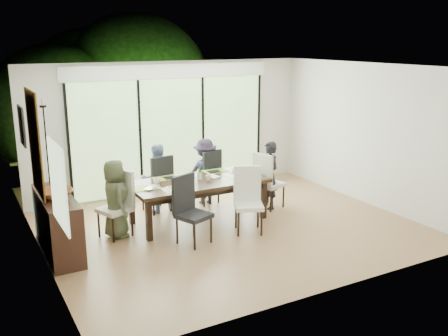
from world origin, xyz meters
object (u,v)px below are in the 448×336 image
chair_far_right (205,176)px  vase (199,176)px  person_far_right (205,171)px  cup_a (157,181)px  chair_far_left (156,183)px  person_left_end (115,199)px  laptop (154,188)px  table_top (198,182)px  chair_right_end (270,180)px  chair_near_right (249,201)px  chair_near_left (194,210)px  chair_left_end (114,205)px  cup_b (208,178)px  sideboard (58,224)px  person_right_end (269,175)px  cup_c (235,171)px  bowl (56,193)px  person_far_left (157,178)px

chair_far_right → vase: chair_far_right is taller
person_far_right → vase: bearing=68.2°
person_far_right → cup_a: (-1.25, -0.68, 0.15)m
chair_far_left → cup_a: (-0.25, -0.70, 0.25)m
person_left_end → laptop: 0.65m
table_top → chair_right_end: chair_right_end is taller
chair_near_right → chair_near_left: bearing=-156.0°
chair_left_end → table_top: bearing=69.1°
chair_far_right → cup_b: chair_far_right is taller
chair_far_left → sideboard: (-1.98, -1.05, -0.10)m
person_left_end → chair_far_right: bearing=-67.4°
cup_a → person_right_end: bearing=-3.9°
chair_near_right → sideboard: size_ratio=0.68×
cup_b → person_far_right: bearing=66.7°
chair_far_right → person_left_end: size_ratio=0.85×
sideboard → chair_near_left: bearing=-19.1°
laptop → cup_c: 1.66m
person_right_end → chair_right_end: bearing=91.8°
laptop → cup_a: 0.29m
person_right_end → cup_c: (-0.68, 0.10, 0.15)m
table_top → bowl: size_ratio=5.00×
bowl → sideboard: bearing=90.0°
chair_far_right → cup_c: bearing=92.8°
cup_a → bowl: size_ratio=0.26×
chair_far_right → person_left_end: person_left_end is taller
table_top → bowl: (-2.43, -0.30, 0.24)m
chair_left_end → person_far_left: bearing=107.4°
bowl → cup_a: bearing=14.7°
chair_near_left → person_far_left: (0.05, 1.70, 0.09)m
cup_b → chair_left_end: bearing=176.5°
laptop → cup_a: (0.15, 0.25, 0.03)m
person_far_left → table_top: bearing=114.5°
table_top → person_far_right: size_ratio=1.86×
cup_a → sideboard: sideboard is taller
chair_left_end → chair_near_right: 2.18m
chair_near_left → cup_b: bearing=29.0°
vase → sideboard: size_ratio=0.07×
chair_far_right → chair_near_left: size_ratio=1.00×
person_right_end → bowl: 3.94m
table_top → person_far_right: (0.55, 0.83, -0.07)m
person_left_end → cup_c: person_left_end is taller
table_top → chair_far_right: chair_far_right is taller
table_top → cup_b: (0.15, -0.10, 0.08)m
chair_near_left → sideboard: (-1.93, 0.67, -0.10)m
chair_left_end → vase: bearing=70.9°
laptop → cup_c: bearing=-32.8°
vase → chair_far_right: bearing=58.0°
chair_far_left → laptop: size_ratio=3.33×
vase → cup_b: size_ratio=1.20×
person_far_right → chair_far_left: bearing=9.7°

